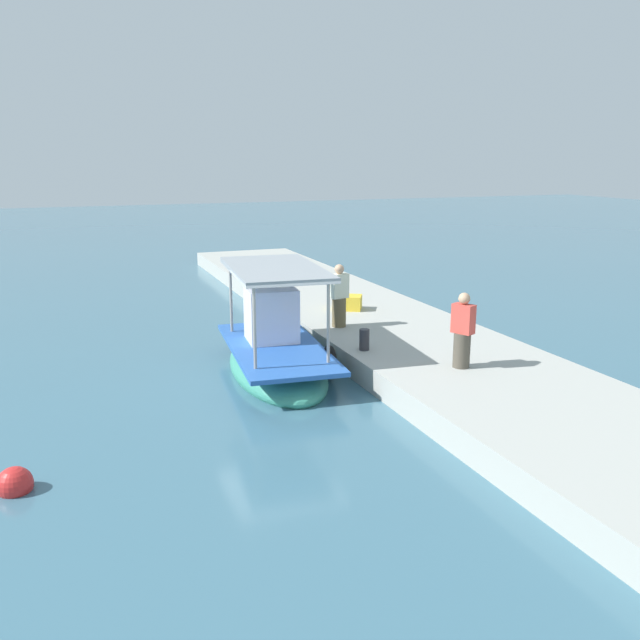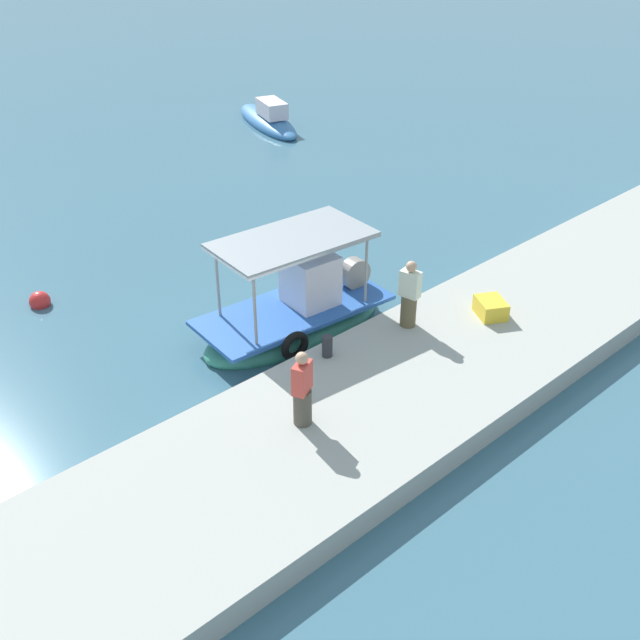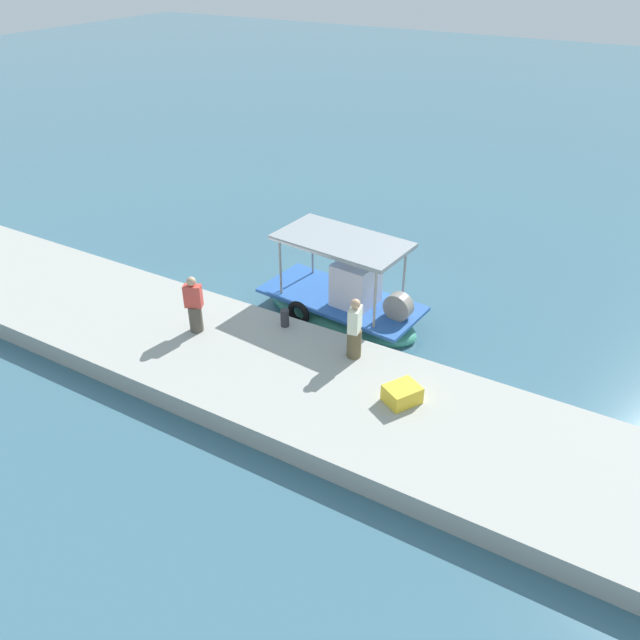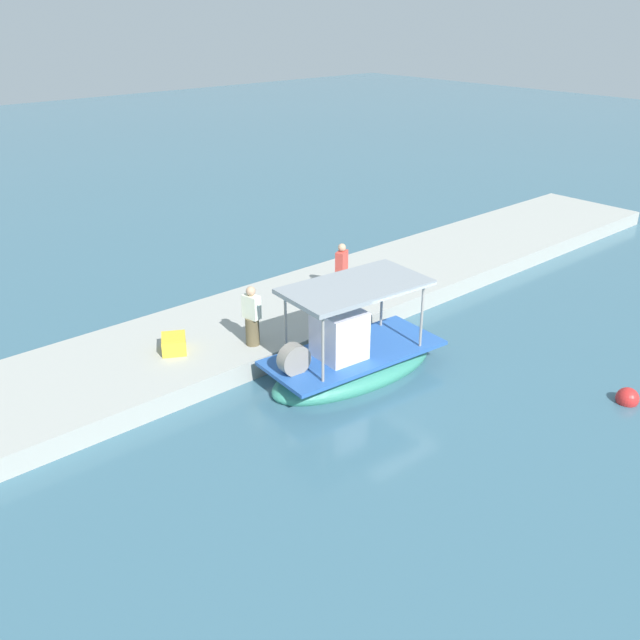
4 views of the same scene
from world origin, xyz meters
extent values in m
plane|color=#3C677A|center=(0.00, 0.00, 0.00)|extent=(120.00, 120.00, 0.00)
cube|color=#A8AAA2|center=(0.00, -3.91, 0.28)|extent=(36.00, 4.39, 0.56)
ellipsoid|color=teal|center=(0.87, -0.23, 0.12)|extent=(5.18, 2.53, 0.93)
cube|color=#2A5BAD|center=(0.87, -0.23, 0.63)|extent=(4.98, 2.52, 0.10)
cube|color=silver|center=(1.37, -0.27, 1.27)|extent=(1.20, 1.25, 1.38)
cylinder|color=gray|center=(2.54, 0.42, 1.51)|extent=(0.07, 0.07, 1.86)
cylinder|color=gray|center=(2.40, -1.16, 1.51)|extent=(0.07, 0.07, 1.86)
cylinder|color=gray|center=(-0.65, 0.71, 1.51)|extent=(0.07, 0.07, 1.86)
cylinder|color=gray|center=(-0.79, -0.87, 1.51)|extent=(0.07, 0.07, 1.86)
cube|color=#8F969B|center=(0.87, -0.23, 2.50)|extent=(3.87, 2.32, 0.12)
torus|color=black|center=(0.03, -1.24, 0.43)|extent=(0.75, 0.25, 0.74)
cylinder|color=gray|center=(2.77, -0.40, 1.03)|extent=(0.83, 0.42, 0.80)
cylinder|color=#4F483D|center=(-1.79, -3.58, 0.94)|extent=(0.49, 0.49, 0.76)
cube|color=#D5473C|center=(-1.79, -3.58, 1.64)|extent=(0.53, 0.43, 0.63)
sphere|color=tan|center=(-1.79, -3.58, 2.08)|extent=(0.25, 0.25, 0.25)
cylinder|color=brown|center=(2.49, -2.50, 0.95)|extent=(0.44, 0.44, 0.78)
cube|color=silver|center=(2.49, -2.50, 1.66)|extent=(0.35, 0.52, 0.65)
sphere|color=tan|center=(2.49, -2.50, 2.12)|extent=(0.26, 0.26, 0.26)
cylinder|color=#2D2D33|center=(0.18, -2.18, 0.81)|extent=(0.24, 0.24, 0.50)
cube|color=yellow|center=(4.30, -3.55, 0.77)|extent=(0.93, 0.99, 0.42)
sphere|color=red|center=(-3.20, 5.28, 0.11)|extent=(0.55, 0.55, 0.55)
ellipsoid|color=#3C76B5|center=(11.29, 13.65, 0.13)|extent=(3.04, 5.66, 0.77)
cube|color=silver|center=(11.12, 13.13, 0.85)|extent=(1.33, 1.83, 0.68)
camera|label=1|loc=(-13.72, 4.31, 5.01)|focal=37.88mm
camera|label=2|loc=(-9.51, -12.54, 10.06)|focal=42.92mm
camera|label=3|loc=(8.31, -14.21, 9.86)|focal=34.89mm
camera|label=4|loc=(12.20, 11.32, 9.03)|focal=38.94mm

